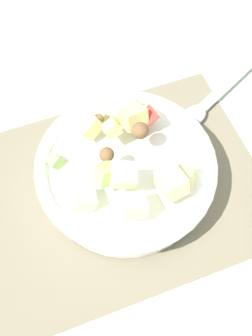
% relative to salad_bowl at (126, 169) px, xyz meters
% --- Properties ---
extents(ground_plane, '(2.40, 2.40, 0.00)m').
position_rel_salad_bowl_xyz_m(ground_plane, '(-0.02, -0.01, -0.04)').
color(ground_plane, silver).
extents(placemat, '(0.46, 0.34, 0.01)m').
position_rel_salad_bowl_xyz_m(placemat, '(-0.02, -0.01, -0.04)').
color(placemat, '#756B56').
rests_on(placemat, ground_plane).
extents(salad_bowl, '(0.27, 0.27, 0.12)m').
position_rel_salad_bowl_xyz_m(salad_bowl, '(0.00, 0.00, 0.00)').
color(salad_bowl, white).
rests_on(salad_bowl, placemat).
extents(serving_spoon, '(0.21, 0.12, 0.01)m').
position_rel_salad_bowl_xyz_m(serving_spoon, '(0.19, 0.09, -0.03)').
color(serving_spoon, '#B7B7BC').
rests_on(serving_spoon, placemat).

